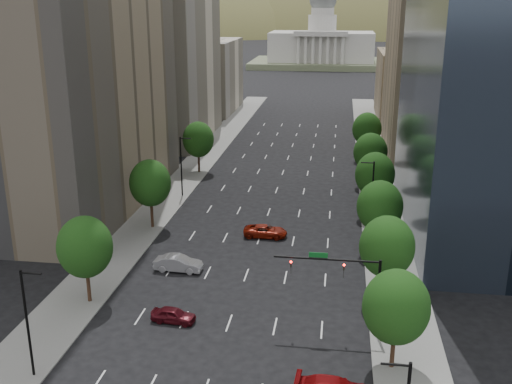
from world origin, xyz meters
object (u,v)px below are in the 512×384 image
at_px(car_silver, 178,263).
at_px(traffic_signal, 350,278).
at_px(car_maroon, 173,315).
at_px(capitol, 322,46).
at_px(car_red_far, 265,231).

bearing_deg(car_silver, traffic_signal, -117.00).
distance_m(car_maroon, car_silver, 10.80).
bearing_deg(capitol, car_silver, -92.01).
height_order(car_maroon, car_silver, car_silver).
height_order(capitol, car_red_far, capitol).
bearing_deg(capitol, car_red_far, -89.81).
relative_size(traffic_signal, capitol, 0.15).
bearing_deg(traffic_signal, car_maroon, -178.21).
bearing_deg(capitol, car_maroon, -91.30).
bearing_deg(car_maroon, capitol, 4.12).
bearing_deg(traffic_signal, car_red_far, 115.19).
xyz_separation_m(capitol, car_silver, (-7.38, -209.66, -7.72)).
bearing_deg(car_silver, car_maroon, -164.98).
bearing_deg(car_maroon, traffic_signal, -82.80).
distance_m(traffic_signal, capitol, 219.99).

